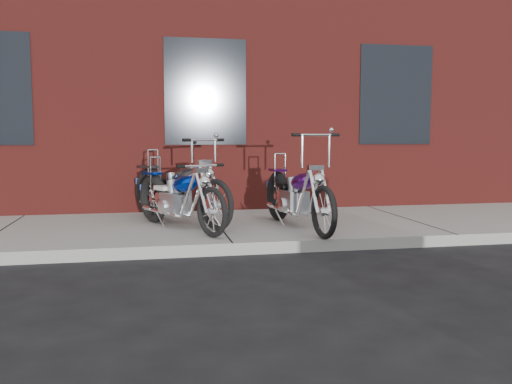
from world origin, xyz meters
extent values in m
plane|color=black|center=(0.00, 0.00, 0.00)|extent=(120.00, 120.00, 0.00)
cube|color=#A29F94|center=(0.00, 1.50, 0.07)|extent=(22.00, 3.00, 0.15)
cube|color=maroon|center=(0.00, 8.00, 4.00)|extent=(22.00, 10.00, 8.00)
torus|color=black|center=(0.99, 1.54, 0.53)|extent=(0.24, 0.77, 0.76)
torus|color=black|center=(1.18, -0.10, 0.49)|extent=(0.15, 0.69, 0.68)
cube|color=#9EA9B6|center=(1.07, 0.87, 0.52)|extent=(0.34, 0.45, 0.31)
ellipsoid|color=#54147A|center=(1.10, 0.58, 0.82)|extent=(0.34, 0.61, 0.32)
cube|color=black|center=(1.03, 1.14, 0.73)|extent=(0.29, 0.32, 0.06)
cylinder|color=white|center=(1.17, 0.03, 0.77)|extent=(0.08, 0.31, 0.57)
cylinder|color=white|center=(1.15, 0.16, 1.46)|extent=(0.58, 0.10, 0.03)
cylinder|color=white|center=(1.00, 1.46, 0.93)|extent=(0.03, 0.03, 0.50)
cylinder|color=white|center=(1.16, 1.12, 0.38)|extent=(0.16, 0.94, 0.05)
torus|color=black|center=(-0.85, 1.71, 0.51)|extent=(0.46, 0.71, 0.72)
torus|color=black|center=(-0.13, 0.31, 0.48)|extent=(0.36, 0.61, 0.65)
cube|color=#9EA9B6|center=(-0.56, 1.14, 0.50)|extent=(0.43, 0.49, 0.30)
ellipsoid|color=#0227AB|center=(-0.43, 0.89, 0.79)|extent=(0.48, 0.61, 0.31)
cube|color=beige|center=(-0.68, 1.38, 0.70)|extent=(0.34, 0.36, 0.06)
cylinder|color=white|center=(-0.19, 0.43, 0.74)|extent=(0.17, 0.28, 0.54)
cylinder|color=white|center=(-0.25, 0.54, 1.06)|extent=(0.50, 0.28, 0.03)
cylinder|color=white|center=(-0.82, 1.64, 0.89)|extent=(0.03, 0.03, 0.48)
cylinder|color=white|center=(-0.55, 1.39, 0.37)|extent=(0.46, 0.83, 0.05)
torus|color=black|center=(-0.87, 2.28, 0.55)|extent=(0.53, 0.76, 0.79)
torus|color=black|center=(0.00, 0.79, 0.51)|extent=(0.43, 0.66, 0.72)
cube|color=#9EA9B6|center=(-0.52, 1.67, 0.54)|extent=(0.49, 0.54, 0.33)
ellipsoid|color=#2F2E31|center=(-0.36, 1.41, 0.85)|extent=(0.55, 0.67, 0.34)
cube|color=black|center=(-0.66, 1.92, 0.76)|extent=(0.38, 0.40, 0.07)
cylinder|color=white|center=(-0.07, 0.91, 0.80)|extent=(0.20, 0.30, 0.59)
cylinder|color=white|center=(-0.14, 1.03, 1.39)|extent=(0.54, 0.33, 0.03)
cylinder|color=white|center=(-0.83, 2.20, 0.96)|extent=(0.03, 0.03, 0.53)
cylinder|color=white|center=(-0.53, 1.95, 0.39)|extent=(0.55, 0.88, 0.05)
camera|label=1|loc=(-0.98, -6.37, 1.43)|focal=38.00mm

